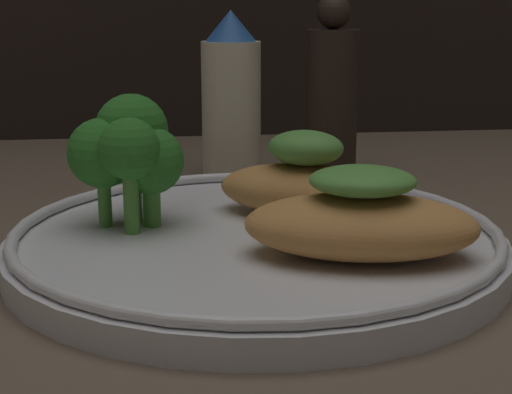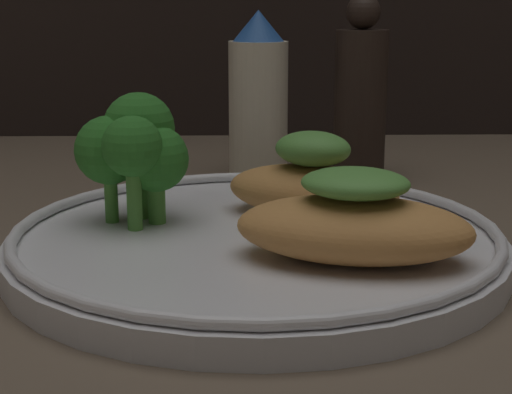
{
  "view_description": "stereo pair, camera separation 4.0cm",
  "coord_description": "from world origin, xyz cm",
  "px_view_note": "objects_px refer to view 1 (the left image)",
  "views": [
    {
      "loc": [
        -4.83,
        -38.49,
        13.23
      ],
      "look_at": [
        0.0,
        0.0,
        3.4
      ],
      "focal_mm": 55.0,
      "sensor_mm": 36.0,
      "label": 1
    },
    {
      "loc": [
        -0.84,
        -38.78,
        13.23
      ],
      "look_at": [
        0.0,
        0.0,
        3.4
      ],
      "focal_mm": 55.0,
      "sensor_mm": 36.0,
      "label": 2
    }
  ],
  "objects_px": {
    "plate": "(256,242)",
    "sauce_bottle": "(231,99)",
    "broccoli_bunch": "(128,149)",
    "pepper_grinder": "(332,96)"
  },
  "relations": [
    {
      "from": "plate",
      "to": "pepper_grinder",
      "type": "relative_size",
      "value": 1.89
    },
    {
      "from": "pepper_grinder",
      "to": "sauce_bottle",
      "type": "bearing_deg",
      "value": 180.0
    },
    {
      "from": "pepper_grinder",
      "to": "plate",
      "type": "bearing_deg",
      "value": -112.83
    },
    {
      "from": "plate",
      "to": "pepper_grinder",
      "type": "xyz_separation_m",
      "value": [
        0.08,
        0.2,
        0.05
      ]
    },
    {
      "from": "plate",
      "to": "sauce_bottle",
      "type": "height_order",
      "value": "sauce_bottle"
    },
    {
      "from": "plate",
      "to": "broccoli_bunch",
      "type": "relative_size",
      "value": 3.67
    },
    {
      "from": "plate",
      "to": "pepper_grinder",
      "type": "bearing_deg",
      "value": 67.17
    },
    {
      "from": "plate",
      "to": "sauce_bottle",
      "type": "distance_m",
      "value": 0.2
    },
    {
      "from": "plate",
      "to": "broccoli_bunch",
      "type": "xyz_separation_m",
      "value": [
        -0.06,
        0.02,
        0.05
      ]
    },
    {
      "from": "sauce_bottle",
      "to": "pepper_grinder",
      "type": "bearing_deg",
      "value": 0.0
    }
  ]
}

